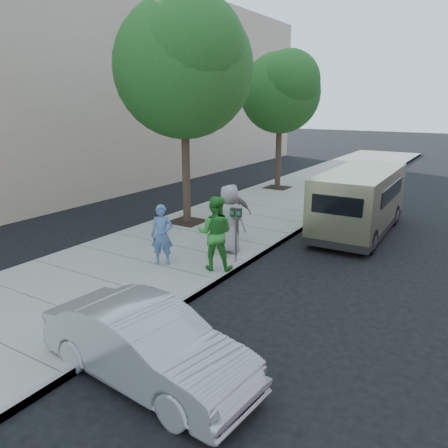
{
  "coord_description": "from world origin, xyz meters",
  "views": [
    {
      "loc": [
        6.82,
        -9.78,
        4.31
      ],
      "look_at": [
        0.79,
        -0.06,
        1.1
      ],
      "focal_mm": 35.0,
      "sensor_mm": 36.0,
      "label": 1
    }
  ],
  "objects_px": {
    "parking_meter": "(236,223)",
    "tree_far": "(281,89)",
    "person_striped_polo": "(234,213)",
    "person_officer": "(162,235)",
    "person_green_shirt": "(215,233)",
    "van": "(360,200)",
    "sedan": "(147,345)",
    "person_gray_shirt": "(229,219)",
    "tree_near": "(185,62)"
  },
  "relations": [
    {
      "from": "van",
      "to": "tree_far",
      "type": "bearing_deg",
      "value": 134.74
    },
    {
      "from": "parking_meter",
      "to": "person_officer",
      "type": "bearing_deg",
      "value": -153.02
    },
    {
      "from": "tree_near",
      "to": "tree_far",
      "type": "bearing_deg",
      "value": 90.0
    },
    {
      "from": "person_green_shirt",
      "to": "tree_far",
      "type": "bearing_deg",
      "value": -95.15
    },
    {
      "from": "person_officer",
      "to": "tree_far",
      "type": "bearing_deg",
      "value": 73.73
    },
    {
      "from": "parking_meter",
      "to": "van",
      "type": "height_order",
      "value": "van"
    },
    {
      "from": "tree_far",
      "to": "person_striped_polo",
      "type": "height_order",
      "value": "tree_far"
    },
    {
      "from": "sedan",
      "to": "person_green_shirt",
      "type": "bearing_deg",
      "value": 24.44
    },
    {
      "from": "person_gray_shirt",
      "to": "person_striped_polo",
      "type": "xyz_separation_m",
      "value": [
        -0.39,
        0.92,
        -0.08
      ]
    },
    {
      "from": "tree_near",
      "to": "person_green_shirt",
      "type": "distance_m",
      "value": 6.46
    },
    {
      "from": "person_green_shirt",
      "to": "sedan",
      "type": "bearing_deg",
      "value": 87.45
    },
    {
      "from": "tree_far",
      "to": "sedan",
      "type": "bearing_deg",
      "value": -72.4
    },
    {
      "from": "van",
      "to": "sedan",
      "type": "height_order",
      "value": "van"
    },
    {
      "from": "person_gray_shirt",
      "to": "person_officer",
      "type": "bearing_deg",
      "value": 59.49
    },
    {
      "from": "sedan",
      "to": "person_green_shirt",
      "type": "xyz_separation_m",
      "value": [
        -1.53,
        4.32,
        0.48
      ]
    },
    {
      "from": "van",
      "to": "person_gray_shirt",
      "type": "height_order",
      "value": "van"
    },
    {
      "from": "tree_far",
      "to": "person_striped_polo",
      "type": "bearing_deg",
      "value": -73.74
    },
    {
      "from": "van",
      "to": "person_gray_shirt",
      "type": "xyz_separation_m",
      "value": [
        -2.5,
        -4.34,
        -0.01
      ]
    },
    {
      "from": "tree_near",
      "to": "person_gray_shirt",
      "type": "bearing_deg",
      "value": -34.34
    },
    {
      "from": "tree_far",
      "to": "parking_meter",
      "type": "distance_m",
      "value": 11.4
    },
    {
      "from": "van",
      "to": "person_green_shirt",
      "type": "bearing_deg",
      "value": -111.67
    },
    {
      "from": "tree_near",
      "to": "parking_meter",
      "type": "distance_m",
      "value": 6.15
    },
    {
      "from": "person_officer",
      "to": "person_green_shirt",
      "type": "height_order",
      "value": "person_green_shirt"
    },
    {
      "from": "person_officer",
      "to": "person_gray_shirt",
      "type": "distance_m",
      "value": 2.04
    },
    {
      "from": "tree_far",
      "to": "parking_meter",
      "type": "bearing_deg",
      "value": -71.07
    },
    {
      "from": "sedan",
      "to": "person_officer",
      "type": "relative_size",
      "value": 2.36
    },
    {
      "from": "tree_far",
      "to": "person_officer",
      "type": "xyz_separation_m",
      "value": [
        1.95,
        -11.38,
        -3.93
      ]
    },
    {
      "from": "van",
      "to": "person_gray_shirt",
      "type": "distance_m",
      "value": 5.01
    },
    {
      "from": "sedan",
      "to": "van",
      "type": "bearing_deg",
      "value": 1.59
    },
    {
      "from": "sedan",
      "to": "person_officer",
      "type": "distance_m",
      "value": 4.83
    },
    {
      "from": "sedan",
      "to": "tree_far",
      "type": "bearing_deg",
      "value": 22.58
    },
    {
      "from": "person_officer",
      "to": "person_gray_shirt",
      "type": "relative_size",
      "value": 0.83
    },
    {
      "from": "van",
      "to": "person_gray_shirt",
      "type": "bearing_deg",
      "value": -121.14
    },
    {
      "from": "tree_far",
      "to": "van",
      "type": "height_order",
      "value": "tree_far"
    },
    {
      "from": "tree_near",
      "to": "sedan",
      "type": "bearing_deg",
      "value": -57.69
    },
    {
      "from": "parking_meter",
      "to": "tree_far",
      "type": "bearing_deg",
      "value": 99.04
    },
    {
      "from": "van",
      "to": "person_striped_polo",
      "type": "bearing_deg",
      "value": -131.47
    },
    {
      "from": "sedan",
      "to": "person_gray_shirt",
      "type": "height_order",
      "value": "person_gray_shirt"
    },
    {
      "from": "tree_far",
      "to": "person_striped_polo",
      "type": "xyz_separation_m",
      "value": [
        2.53,
        -8.68,
        -3.84
      ]
    },
    {
      "from": "person_gray_shirt",
      "to": "sedan",
      "type": "bearing_deg",
      "value": 106.85
    },
    {
      "from": "tree_near",
      "to": "person_green_shirt",
      "type": "bearing_deg",
      "value": -45.12
    },
    {
      "from": "sedan",
      "to": "tree_near",
      "type": "bearing_deg",
      "value": 37.3
    },
    {
      "from": "person_officer",
      "to": "parking_meter",
      "type": "bearing_deg",
      "value": 10.88
    },
    {
      "from": "sedan",
      "to": "person_striped_polo",
      "type": "xyz_separation_m",
      "value": [
        -2.31,
        6.57,
        0.41
      ]
    },
    {
      "from": "tree_near",
      "to": "tree_far",
      "type": "height_order",
      "value": "tree_near"
    },
    {
      "from": "person_striped_polo",
      "to": "person_officer",
      "type": "bearing_deg",
      "value": 44.94
    },
    {
      "from": "person_officer",
      "to": "tree_near",
      "type": "bearing_deg",
      "value": 91.28
    },
    {
      "from": "parking_meter",
      "to": "person_striped_polo",
      "type": "distance_m",
      "value": 1.83
    },
    {
      "from": "tree_far",
      "to": "person_gray_shirt",
      "type": "bearing_deg",
      "value": -73.05
    },
    {
      "from": "tree_far",
      "to": "person_striped_polo",
      "type": "distance_m",
      "value": 9.82
    }
  ]
}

